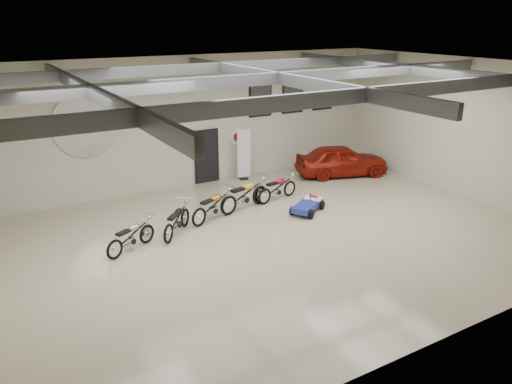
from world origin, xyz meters
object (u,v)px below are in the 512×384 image
motorcycle_red (277,188)px  motorcycle_yellow (245,194)px  banner_stand (244,156)px  go_kart (309,202)px  motorcycle_black (177,220)px  motorcycle_gold (213,206)px  motorcycle_silver (131,236)px  vintage_car (342,160)px

motorcycle_red → motorcycle_yellow: bearing=176.1°
banner_stand → go_kart: banner_stand is taller
motorcycle_black → motorcycle_gold: 1.54m
banner_stand → motorcycle_silver: (-5.99, -4.16, -0.54)m
motorcycle_yellow → motorcycle_red: bearing=-7.0°
banner_stand → go_kart: size_ratio=1.15×
motorcycle_yellow → motorcycle_red: (1.48, 0.21, -0.08)m
motorcycle_red → motorcycle_gold: bearing=178.7°
banner_stand → motorcycle_yellow: 3.41m
banner_stand → motorcycle_red: 2.81m
go_kart → vintage_car: vintage_car is taller
motorcycle_black → go_kart: (4.66, -0.45, -0.16)m
motorcycle_yellow → motorcycle_black: bearing=-179.2°
motorcycle_black → go_kart: motorcycle_black is taller
motorcycle_red → vintage_car: size_ratio=0.48×
motorcycle_yellow → vintage_car: 5.61m
motorcycle_yellow → banner_stand: bearing=46.3°
motorcycle_red → go_kart: 1.51m
motorcycle_gold → vintage_car: bearing=-8.3°
motorcycle_black → go_kart: bearing=-50.7°
motorcycle_red → vintage_car: vintage_car is taller
motorcycle_yellow → motorcycle_silver: bearing=-179.6°
banner_stand → vintage_car: bearing=-11.5°
motorcycle_gold → go_kart: (3.20, -0.93, -0.19)m
motorcycle_red → go_kart: (0.37, -1.45, -0.16)m
banner_stand → vintage_car: (3.81, -1.57, -0.35)m
motorcycle_silver → vintage_car: (9.80, 2.59, 0.19)m
banner_stand → motorcycle_black: 5.84m
motorcycle_yellow → motorcycle_red: size_ratio=1.16×
motorcycle_gold → motorcycle_silver: bearing=173.8°
motorcycle_yellow → vintage_car: vintage_car is taller
banner_stand → motorcycle_gold: (-2.98, -3.28, -0.50)m
motorcycle_silver → motorcycle_yellow: motorcycle_yellow is taller
motorcycle_black → go_kart: 4.69m
banner_stand → motorcycle_red: bearing=-82.1°
banner_stand → motorcycle_red: (-0.14, -2.76, -0.53)m
motorcycle_silver → motorcycle_gold: size_ratio=0.91×
banner_stand → vintage_car: banner_stand is taller
motorcycle_gold → motorcycle_red: bearing=-12.0°
motorcycle_yellow → motorcycle_gold: bearing=178.3°
motorcycle_gold → motorcycle_black: bearing=175.6°
motorcycle_silver → motorcycle_gold: (3.01, 0.88, 0.04)m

